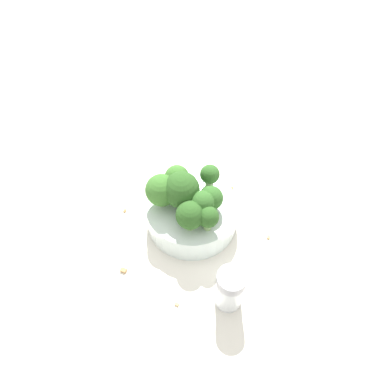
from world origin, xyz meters
name	(u,v)px	position (x,y,z in m)	size (l,w,h in m)	color
ground_plane	(192,222)	(0.00, 0.00, 0.00)	(3.00, 3.00, 0.00)	silver
bowl	(192,214)	(0.00, 0.00, 0.02)	(0.15, 0.15, 0.05)	silver
broccoli_floret_0	(208,217)	(-0.05, -0.01, 0.08)	(0.03, 0.03, 0.05)	#84AD66
broccoli_floret_1	(181,190)	(0.01, 0.02, 0.09)	(0.06, 0.06, 0.07)	#7A9E5B
broccoli_floret_2	(162,190)	(0.02, 0.04, 0.08)	(0.05, 0.05, 0.06)	#8EB770
broccoli_floret_3	(211,198)	(-0.02, -0.03, 0.07)	(0.04, 0.04, 0.05)	#84AD66
broccoli_floret_4	(177,178)	(0.04, 0.01, 0.07)	(0.04, 0.04, 0.05)	#7A9E5B
broccoli_floret_5	(202,204)	(-0.03, -0.01, 0.08)	(0.04, 0.04, 0.06)	#7A9E5B
broccoli_floret_6	(210,175)	(0.03, -0.04, 0.07)	(0.03, 0.03, 0.04)	#84AD66
broccoli_floret_7	(190,215)	(-0.04, 0.02, 0.08)	(0.04, 0.04, 0.05)	#84AD66
pepper_shaker	(230,289)	(-0.15, -0.01, 0.04)	(0.04, 0.04, 0.08)	silver
almond_crumb_0	(231,188)	(0.05, -0.09, 0.00)	(0.01, 0.01, 0.01)	olive
almond_crumb_1	(125,210)	(0.06, 0.11, 0.00)	(0.01, 0.00, 0.01)	olive
almond_crumb_2	(269,237)	(-0.07, -0.11, 0.00)	(0.01, 0.00, 0.01)	tan
almond_crumb_3	(123,270)	(-0.06, 0.13, 0.00)	(0.01, 0.01, 0.01)	#AD7F4C
almond_crumb_4	(177,304)	(-0.14, 0.07, 0.00)	(0.01, 0.00, 0.01)	tan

